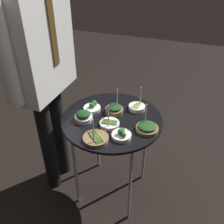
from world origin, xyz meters
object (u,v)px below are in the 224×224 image
bowl_spinach_mid_left (83,116)px  waiter_figure (40,57)px  bowl_broccoli_far_rim (122,135)px  bowl_spinach_near_rim (147,128)px  bowl_spinach_front_center (114,109)px  bowl_asparagus_mid_right (137,107)px  bowl_asparagus_back_left (110,124)px  serving_cart (112,124)px  bowl_broccoli_front_right (92,107)px  bowl_asparagus_center (96,138)px

bowl_spinach_mid_left → waiter_figure: size_ratio=0.07×
bowl_broccoli_far_rim → bowl_spinach_near_rim: size_ratio=0.71×
bowl_spinach_front_center → bowl_asparagus_mid_right: size_ratio=1.04×
bowl_spinach_near_rim → waiter_figure: waiter_figure is taller
bowl_spinach_mid_left → bowl_asparagus_back_left: 0.18m
serving_cart → bowl_asparagus_back_left: bowl_asparagus_back_left is taller
serving_cart → bowl_broccoli_front_right: bearing=73.2°
serving_cart → bowl_asparagus_mid_right: 0.22m
bowl_spinach_front_center → bowl_spinach_near_rim: size_ratio=1.00×
bowl_asparagus_back_left → bowl_spinach_near_rim: bearing=-81.8°
bowl_asparagus_center → bowl_broccoli_far_rim: (0.07, -0.14, 0.01)m
bowl_asparagus_mid_right → bowl_asparagus_back_left: bearing=154.7°
bowl_asparagus_center → bowl_spinach_near_rim: size_ratio=1.07×
waiter_figure → bowl_asparagus_mid_right: bearing=-72.2°
bowl_broccoli_far_rim → waiter_figure: (0.14, 0.60, 0.36)m
bowl_asparagus_back_left → waiter_figure: waiter_figure is taller
bowl_asparagus_mid_right → bowl_spinach_mid_left: bowl_asparagus_mid_right is taller
bowl_spinach_front_center → bowl_spinach_mid_left: 0.22m
bowl_asparagus_center → bowl_spinach_front_center: bowl_asparagus_center is taller
bowl_asparagus_back_left → bowl_broccoli_front_right: bearing=53.8°
bowl_asparagus_center → bowl_asparagus_mid_right: bearing=-19.4°
bowl_asparagus_mid_right → bowl_asparagus_back_left: size_ratio=0.94×
bowl_broccoli_far_rim → bowl_spinach_near_rim: (0.12, -0.13, 0.00)m
bowl_asparagus_mid_right → bowl_spinach_near_rim: bowl_spinach_near_rim is taller
bowl_asparagus_center → bowl_spinach_front_center: bearing=-1.0°
bowl_spinach_near_rim → serving_cart: bearing=79.5°
bowl_broccoli_far_rim → bowl_asparagus_mid_right: bowl_asparagus_mid_right is taller
bowl_broccoli_far_rim → bowl_broccoli_front_right: size_ratio=1.01×
serving_cart → waiter_figure: (-0.03, 0.47, 0.43)m
bowl_asparagus_center → bowl_broccoli_front_right: bearing=27.4°
bowl_broccoli_far_rim → bowl_broccoli_front_right: 0.36m
bowl_asparagus_center → bowl_spinach_near_rim: bowl_asparagus_center is taller
serving_cart → bowl_broccoli_front_right: 0.19m
waiter_figure → bowl_broccoli_far_rim: bearing=-102.8°
bowl_broccoli_far_rim → bowl_broccoli_front_right: bearing=53.0°
bowl_asparagus_mid_right → bowl_asparagus_back_left: (-0.24, 0.12, -0.00)m
bowl_asparagus_center → bowl_asparagus_mid_right: size_ratio=1.11×
bowl_asparagus_center → bowl_spinach_mid_left: size_ratio=1.52×
bowl_broccoli_far_rim → bowl_asparagus_mid_right: size_ratio=0.74×
bowl_asparagus_back_left → waiter_figure: (0.05, 0.49, 0.37)m
bowl_asparagus_back_left → waiter_figure: size_ratio=0.10×
bowl_spinach_front_center → bowl_asparagus_back_left: 0.15m
bowl_asparagus_back_left → serving_cart: bearing=8.9°
bowl_asparagus_center → bowl_asparagus_back_left: (0.16, -0.03, 0.00)m
bowl_broccoli_far_rim → bowl_spinach_front_center: 0.27m
bowl_spinach_mid_left → bowl_spinach_near_rim: bearing=-84.7°
bowl_spinach_mid_left → bowl_asparagus_center: bearing=-135.3°
bowl_asparagus_center → bowl_asparagus_back_left: 0.16m
bowl_asparagus_mid_right → bowl_spinach_mid_left: size_ratio=1.38×
bowl_asparagus_mid_right → bowl_broccoli_front_right: bearing=111.0°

